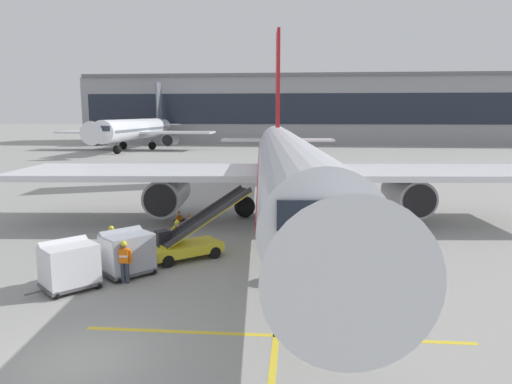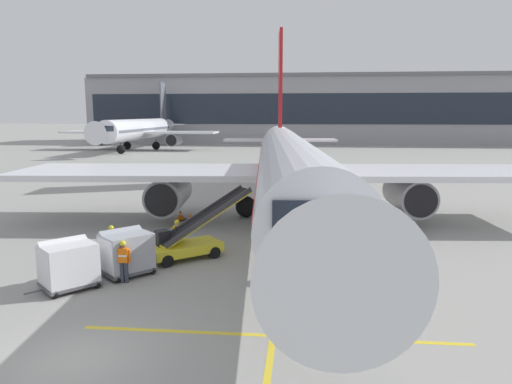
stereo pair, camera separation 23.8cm
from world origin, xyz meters
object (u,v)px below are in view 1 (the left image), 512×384
baggage_cart_lead (127,252)px  safety_cone_wingtip (190,219)px  baggage_cart_second (69,264)px  ground_crew_by_loader (177,235)px  safety_cone_engine_keepout (179,215)px  distant_airplane (136,130)px  belt_loader (189,240)px  ground_crew_marshaller (125,259)px  ground_crew_by_carts (112,242)px  parked_airplane (287,165)px

baggage_cart_lead → safety_cone_wingtip: bearing=86.6°
baggage_cart_second → ground_crew_by_loader: bearing=57.0°
safety_cone_engine_keepout → distant_airplane: bearing=111.5°
ground_crew_by_loader → belt_loader: bearing=-28.1°
belt_loader → ground_crew_marshaller: 4.01m
ground_crew_by_loader → ground_crew_marshaller: same height
belt_loader → safety_cone_engine_keepout: 8.20m
ground_crew_by_carts → distant_airplane: (-22.04, 67.03, 2.76)m
parked_airplane → ground_crew_marshaller: 13.82m
baggage_cart_second → ground_crew_by_loader: 5.63m
baggage_cart_second → safety_cone_wingtip: (2.19, 11.12, -0.66)m
parked_airplane → safety_cone_engine_keepout: 7.59m
distant_airplane → belt_loader: bearing=-69.0°
ground_crew_by_carts → ground_crew_by_loader: bearing=28.2°
safety_cone_engine_keepout → safety_cone_wingtip: safety_cone_engine_keepout is taller
parked_airplane → baggage_cart_second: (-8.10, -12.88, -2.55)m
parked_airplane → belt_loader: bearing=-117.2°
baggage_cart_second → ground_crew_marshaller: bearing=22.3°
parked_airplane → baggage_cart_lead: parked_airplane is taller
belt_loader → ground_crew_by_loader: (-0.66, 0.35, 0.11)m
safety_cone_wingtip → belt_loader: bearing=-77.2°
belt_loader → safety_cone_engine_keepout: (-2.46, 7.80, -0.55)m
ground_crew_by_loader → ground_crew_marshaller: size_ratio=1.00×
baggage_cart_lead → ground_crew_marshaller: baggage_cart_lead is taller
belt_loader → safety_cone_engine_keepout: size_ratio=6.92×
belt_loader → parked_airplane: bearing=62.8°
baggage_cart_lead → distant_airplane: size_ratio=0.07×
ground_crew_marshaller → distant_airplane: 73.47m
belt_loader → ground_crew_by_carts: 3.49m
ground_crew_by_carts → safety_cone_wingtip: (1.78, 7.83, -0.66)m
ground_crew_by_loader → safety_cone_engine_keepout: ground_crew_by_loader is taller
ground_crew_by_loader → safety_cone_engine_keepout: (-1.80, 7.45, -0.66)m
distant_airplane → baggage_cart_lead: bearing=-71.2°
belt_loader → baggage_cart_lead: belt_loader is taller
baggage_cart_second → parked_airplane: bearing=57.8°
ground_crew_by_carts → safety_cone_wingtip: size_ratio=2.51×
safety_cone_engine_keepout → baggage_cart_second: bearing=-95.9°
ground_crew_by_carts → baggage_cart_second: bearing=-97.0°
safety_cone_wingtip → ground_crew_by_carts: bearing=-102.8°
belt_loader → ground_crew_by_carts: bearing=-162.0°
ground_crew_by_carts → safety_cone_wingtip: 8.06m
ground_crew_by_carts → ground_crew_marshaller: size_ratio=1.00×
safety_cone_engine_keepout → parked_airplane: bearing=6.0°
safety_cone_wingtip → safety_cone_engine_keepout: bearing=131.4°
ground_crew_by_loader → ground_crew_by_carts: (-2.66, -1.43, 0.00)m
ground_crew_by_carts → parked_airplane: bearing=51.3°
belt_loader → safety_cone_engine_keepout: belt_loader is taller
belt_loader → ground_crew_by_loader: size_ratio=2.78×
belt_loader → safety_cone_wingtip: bearing=102.8°
ground_crew_by_loader → distant_airplane: distant_airplane is taller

